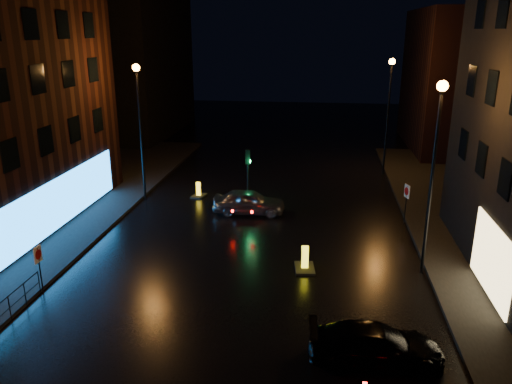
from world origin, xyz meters
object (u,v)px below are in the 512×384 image
bollard_far (199,193)px  silver_hatchback (249,202)px  road_sign_right (407,195)px  traffic_signal (248,196)px  dark_sedan (376,345)px  bollard_near (305,264)px  road_sign_left (38,259)px

bollard_far → silver_hatchback: bearing=-25.1°
silver_hatchback → bollard_far: size_ratio=3.42×
road_sign_right → traffic_signal: bearing=-30.8°
traffic_signal → dark_sedan: (6.36, -14.70, 0.12)m
bollard_near → road_sign_left: 11.18m
bollard_far → traffic_signal: bearing=-6.1°
road_sign_left → road_sign_right: 18.66m
road_sign_right → bollard_near: bearing=32.4°
silver_hatchback → dark_sedan: silver_hatchback is taller
road_sign_left → road_sign_right: bearing=33.0°
traffic_signal → bollard_far: size_ratio=2.85×
traffic_signal → road_sign_left: (-6.70, -11.97, 1.04)m
silver_hatchback → dark_sedan: bearing=-157.8°
traffic_signal → road_sign_right: size_ratio=1.54×
silver_hatchback → traffic_signal: bearing=7.6°
silver_hatchback → road_sign_left: 12.52m
dark_sedan → bollard_far: dark_sedan is taller
bollard_near → road_sign_left: size_ratio=0.67×
traffic_signal → silver_hatchback: traffic_signal is taller
dark_sedan → road_sign_right: road_sign_right is taller
traffic_signal → silver_hatchback: 1.65m
bollard_near → bollard_far: (-7.21, 9.42, -0.04)m
bollard_far → road_sign_right: (12.47, -3.01, 1.46)m
traffic_signal → road_sign_left: bearing=-119.2°
bollard_far → road_sign_right: bearing=-3.4°
bollard_near → road_sign_right: size_ratio=0.62×
road_sign_left → bollard_far: bearing=76.4°
traffic_signal → road_sign_right: 9.39m
bollard_near → bollard_far: size_ratio=1.14×
bollard_far → road_sign_right: 12.92m
dark_sedan → road_sign_right: (2.74, 12.67, 1.05)m
road_sign_right → bollard_far: bearing=-31.8°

